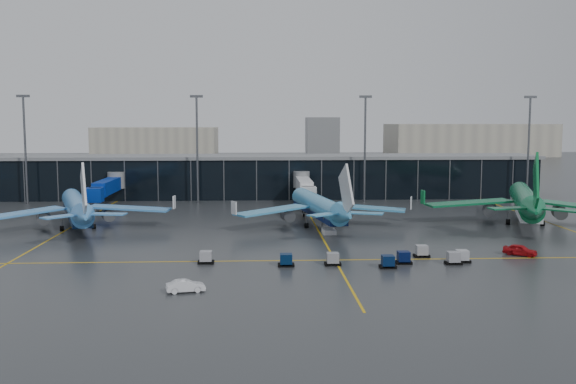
{
  "coord_description": "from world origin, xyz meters",
  "views": [
    {
      "loc": [
        -0.78,
        -102.71,
        19.26
      ],
      "look_at": [
        5.0,
        18.0,
        6.0
      ],
      "focal_mm": 40.0,
      "sensor_mm": 36.0,
      "label": 1
    }
  ],
  "objects_px": {
    "mobile_airstair": "(329,229)",
    "service_van_white": "(186,286)",
    "airliner_arkefly": "(76,195)",
    "service_van_red": "(520,250)",
    "airliner_aer_lingus": "(526,188)",
    "baggage_carts": "(370,258)",
    "airliner_klm_near": "(318,194)"
  },
  "relations": [
    {
      "from": "airliner_arkefly",
      "to": "airliner_aer_lingus",
      "type": "height_order",
      "value": "airliner_aer_lingus"
    },
    {
      "from": "mobile_airstair",
      "to": "service_van_white",
      "type": "relative_size",
      "value": 0.78
    },
    {
      "from": "mobile_airstair",
      "to": "airliner_klm_near",
      "type": "bearing_deg",
      "value": 95.15
    },
    {
      "from": "airliner_aer_lingus",
      "to": "mobile_airstair",
      "type": "relative_size",
      "value": 12.9
    },
    {
      "from": "airliner_aer_lingus",
      "to": "service_van_white",
      "type": "bearing_deg",
      "value": -122.69
    },
    {
      "from": "baggage_carts",
      "to": "service_van_red",
      "type": "bearing_deg",
      "value": 10.8
    },
    {
      "from": "airliner_arkefly",
      "to": "airliner_klm_near",
      "type": "xyz_separation_m",
      "value": [
        44.02,
        0.76,
        -0.16
      ]
    },
    {
      "from": "airliner_arkefly",
      "to": "airliner_aer_lingus",
      "type": "bearing_deg",
      "value": -18.19
    },
    {
      "from": "airliner_aer_lingus",
      "to": "airliner_klm_near",
      "type": "bearing_deg",
      "value": -159.99
    },
    {
      "from": "airliner_arkefly",
      "to": "service_van_white",
      "type": "height_order",
      "value": "airliner_arkefly"
    },
    {
      "from": "airliner_arkefly",
      "to": "airliner_klm_near",
      "type": "bearing_deg",
      "value": -18.25
    },
    {
      "from": "airliner_arkefly",
      "to": "service_van_white",
      "type": "relative_size",
      "value": 9.1
    },
    {
      "from": "airliner_klm_near",
      "to": "mobile_airstair",
      "type": "distance_m",
      "value": 10.29
    },
    {
      "from": "airliner_arkefly",
      "to": "mobile_airstair",
      "type": "relative_size",
      "value": 11.59
    },
    {
      "from": "service_van_white",
      "to": "airliner_arkefly",
      "type": "bearing_deg",
      "value": 15.81
    },
    {
      "from": "baggage_carts",
      "to": "service_van_white",
      "type": "bearing_deg",
      "value": -149.93
    },
    {
      "from": "airliner_aer_lingus",
      "to": "mobile_airstair",
      "type": "bearing_deg",
      "value": -147.12
    },
    {
      "from": "service_van_red",
      "to": "service_van_white",
      "type": "relative_size",
      "value": 1.08
    },
    {
      "from": "airliner_arkefly",
      "to": "airliner_aer_lingus",
      "type": "relative_size",
      "value": 0.9
    },
    {
      "from": "airliner_klm_near",
      "to": "airliner_aer_lingus",
      "type": "distance_m",
      "value": 39.56
    },
    {
      "from": "airliner_klm_near",
      "to": "service_van_white",
      "type": "xyz_separation_m",
      "value": [
        -19.42,
        -45.99,
        -5.26
      ]
    },
    {
      "from": "airliner_aer_lingus",
      "to": "airliner_arkefly",
      "type": "bearing_deg",
      "value": -160.06
    },
    {
      "from": "mobile_airstair",
      "to": "service_van_red",
      "type": "distance_m",
      "value": 32.07
    },
    {
      "from": "airliner_aer_lingus",
      "to": "service_van_red",
      "type": "xyz_separation_m",
      "value": [
        -12.82,
        -28.85,
        -6.03
      ]
    },
    {
      "from": "service_van_red",
      "to": "airliner_arkefly",
      "type": "bearing_deg",
      "value": 106.89
    },
    {
      "from": "service_van_white",
      "to": "airliner_klm_near",
      "type": "bearing_deg",
      "value": -35.62
    },
    {
      "from": "airliner_klm_near",
      "to": "airliner_aer_lingus",
      "type": "height_order",
      "value": "airliner_aer_lingus"
    },
    {
      "from": "airliner_arkefly",
      "to": "baggage_carts",
      "type": "relative_size",
      "value": 1.07
    },
    {
      "from": "airliner_aer_lingus",
      "to": "service_van_red",
      "type": "distance_m",
      "value": 32.14
    },
    {
      "from": "service_van_white",
      "to": "airliner_aer_lingus",
      "type": "bearing_deg",
      "value": -64.31
    },
    {
      "from": "airliner_klm_near",
      "to": "baggage_carts",
      "type": "distance_m",
      "value": 33.08
    },
    {
      "from": "baggage_carts",
      "to": "airliner_klm_near",
      "type": "bearing_deg",
      "value": 97.06
    }
  ]
}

